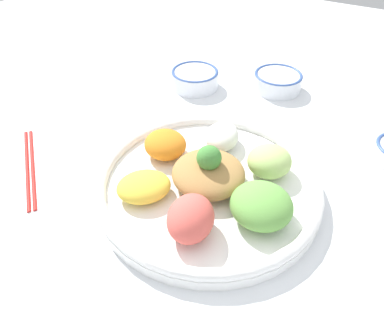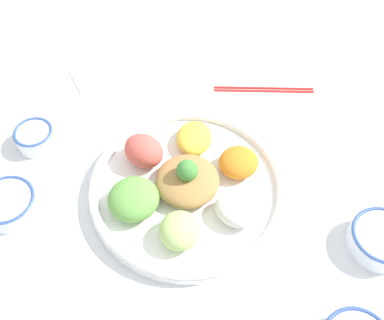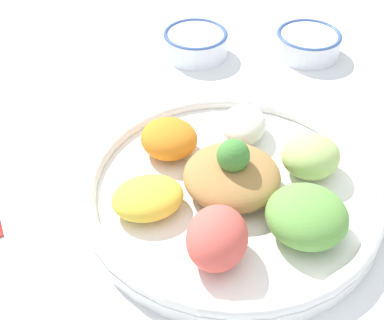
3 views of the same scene
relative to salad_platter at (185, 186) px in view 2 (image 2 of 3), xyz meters
name	(u,v)px [view 2 (image 2 of 3)]	position (x,y,z in m)	size (l,w,h in m)	color
ground_plane	(173,186)	(0.03, 0.01, -0.03)	(2.40, 2.40, 0.00)	white
salad_platter	(185,186)	(0.00, 0.00, 0.00)	(0.39, 0.39, 0.10)	white
sauce_bowl_red	(8,203)	(0.19, 0.29, 0.00)	(0.11, 0.11, 0.04)	white
rice_bowl_blue	(35,137)	(0.31, 0.17, 0.00)	(0.09, 0.09, 0.04)	white
sauce_bowl_dark	(381,239)	(-0.32, -0.20, 0.00)	(0.12, 0.12, 0.04)	white
chopsticks_pair_near	(264,89)	(0.10, -0.33, -0.02)	(0.17, 0.19, 0.01)	red
serving_spoon_main	(82,92)	(0.38, 0.01, -0.02)	(0.13, 0.05, 0.01)	silver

